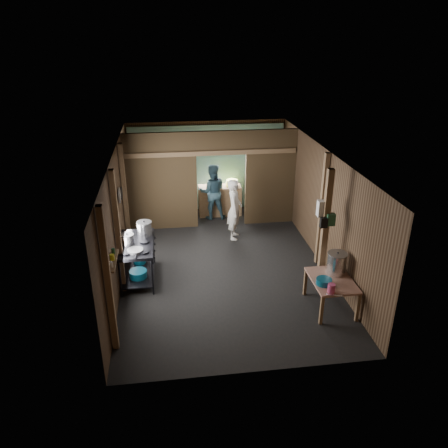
{
  "coord_description": "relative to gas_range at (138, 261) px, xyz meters",
  "views": [
    {
      "loc": [
        -1.15,
        -8.75,
        4.98
      ],
      "look_at": [
        0.0,
        -0.2,
        1.1
      ],
      "focal_mm": 35.14,
      "sensor_mm": 36.0,
      "label": 1
    }
  ],
  "objects": [
    {
      "name": "wall_right",
      "position": [
        4.13,
        0.39,
        0.87
      ],
      "size": [
        0.0,
        7.0,
        2.6
      ],
      "primitive_type": "cube",
      "color": "brown",
      "rests_on": "ground"
    },
    {
      "name": "gas_range",
      "position": [
        0.0,
        0.0,
        0.0
      ],
      "size": [
        0.75,
        1.46,
        0.86
      ],
      "primitive_type": null,
      "color": "black",
      "rests_on": "floor"
    },
    {
      "name": "prep_table",
      "position": [
        3.71,
        -1.57,
        -0.12
      ],
      "size": [
        0.77,
        1.05,
        0.62
      ],
      "primitive_type": null,
      "color": "#AC7762",
      "rests_on": "floor"
    },
    {
      "name": "stock_pot",
      "position": [
        3.87,
        -1.34,
        0.39
      ],
      "size": [
        0.49,
        0.49,
        0.45
      ],
      "primitive_type": null,
      "rotation": [
        0.0,
        0.0,
        0.35
      ],
      "color": "silver",
      "rests_on": "prep_table"
    },
    {
      "name": "jar_yellow",
      "position": [
        -0.27,
        -1.71,
        1.03
      ],
      "size": [
        0.08,
        0.08,
        0.1
      ],
      "primitive_type": "cylinder",
      "color": "yellow",
      "rests_on": "wall_shelf"
    },
    {
      "name": "pink_bucket",
      "position": [
        3.54,
        -1.98,
        0.27
      ],
      "size": [
        0.15,
        0.15,
        0.16
      ],
      "primitive_type": "cylinder",
      "rotation": [
        0.0,
        0.0,
        0.15
      ],
      "color": "#C74475",
      "rests_on": "prep_table"
    },
    {
      "name": "post_left_c",
      "position": [
        -0.3,
        1.59,
        0.87
      ],
      "size": [
        0.1,
        0.12,
        2.6
      ],
      "primitive_type": "cube",
      "color": "olive",
      "rests_on": "floor"
    },
    {
      "name": "yellow_tub",
      "position": [
        2.53,
        3.34,
        0.51
      ],
      "size": [
        0.32,
        0.32,
        0.18
      ],
      "primitive_type": "cylinder",
      "color": "yellow",
      "rests_on": "back_counter"
    },
    {
      "name": "ceiling",
      "position": [
        1.88,
        0.39,
        2.17
      ],
      "size": [
        4.5,
        7.0,
        0.0
      ],
      "primitive_type": "cube",
      "color": "black",
      "rests_on": "ground"
    },
    {
      "name": "pan_lid_big",
      "position": [
        -0.33,
        0.79,
        1.22
      ],
      "size": [
        0.03,
        0.34,
        0.34
      ],
      "primitive_type": "cylinder",
      "rotation": [
        0.0,
        1.57,
        0.0
      ],
      "color": "gray",
      "rests_on": "wall_left"
    },
    {
      "name": "cross_beam",
      "position": [
        1.88,
        2.54,
        1.62
      ],
      "size": [
        4.4,
        0.12,
        0.12
      ],
      "primitive_type": "cube",
      "color": "olive",
      "rests_on": "wall_left"
    },
    {
      "name": "wash_basin",
      "position": [
        3.5,
        -1.7,
        0.25
      ],
      "size": [
        0.29,
        0.29,
        0.11
      ],
      "primitive_type": "cylinder",
      "rotation": [
        0.0,
        0.0,
        -0.0
      ],
      "color": "#0C5069",
      "rests_on": "prep_table"
    },
    {
      "name": "post_left_b",
      "position": [
        -0.3,
        -0.41,
        0.87
      ],
      "size": [
        0.1,
        0.12,
        2.6
      ],
      "primitive_type": "cube",
      "color": "olive",
      "rests_on": "floor"
    },
    {
      "name": "knife",
      "position": [
        3.56,
        -2.1,
        0.2
      ],
      "size": [
        0.3,
        0.13,
        0.01
      ],
      "primitive_type": "cube",
      "rotation": [
        0.0,
        0.0,
        -0.32
      ],
      "color": "silver",
      "rests_on": "prep_table"
    },
    {
      "name": "stove_pot_large",
      "position": [
        0.17,
        0.36,
        0.58
      ],
      "size": [
        0.43,
        0.43,
        0.33
      ],
      "primitive_type": null,
      "rotation": [
        0.0,
        0.0,
        0.43
      ],
      "color": "silver",
      "rests_on": "gas_range"
    },
    {
      "name": "wall_front",
      "position": [
        1.88,
        -3.11,
        0.87
      ],
      "size": [
        4.5,
        0.0,
        2.6
      ],
      "primitive_type": "cube",
      "color": "brown",
      "rests_on": "ground"
    },
    {
      "name": "blue_tub_front",
      "position": [
        0.0,
        -0.23,
        -0.19
      ],
      "size": [
        0.37,
        0.37,
        0.15
      ],
      "primitive_type": "cylinder",
      "color": "#0C5069",
      "rests_on": "gas_range"
    },
    {
      "name": "wall_clock",
      "position": [
        2.13,
        3.79,
        1.47
      ],
      "size": [
        0.2,
        0.03,
        0.2
      ],
      "primitive_type": "cylinder",
      "rotation": [
        1.57,
        0.0,
        0.0
      ],
      "color": "silver",
      "rests_on": "wall_back"
    },
    {
      "name": "back_counter",
      "position": [
        2.18,
        3.34,
        -0.01
      ],
      "size": [
        1.2,
        0.5,
        0.85
      ],
      "primitive_type": "cube",
      "color": "olive",
      "rests_on": "floor"
    },
    {
      "name": "partition_header",
      "position": [
        2.13,
        2.59,
        1.87
      ],
      "size": [
        1.3,
        0.1,
        0.6
      ],
      "primitive_type": "cube",
      "color": "#402E17",
      "rests_on": "wall_back"
    },
    {
      "name": "post_right",
      "position": [
        4.06,
        0.19,
        0.87
      ],
      "size": [
        0.1,
        0.12,
        2.6
      ],
      "primitive_type": "cube",
      "color": "olive",
      "rests_on": "floor"
    },
    {
      "name": "blue_tub_back",
      "position": [
        0.0,
        0.4,
        -0.21
      ],
      "size": [
        0.28,
        0.28,
        0.11
      ],
      "primitive_type": "cylinder",
      "color": "#0C5069",
      "rests_on": "gas_range"
    },
    {
      "name": "bag_white",
      "position": [
        3.68,
        -0.83,
        1.35
      ],
      "size": [
        0.22,
        0.15,
        0.32
      ],
      "primitive_type": "cube",
      "color": "silver",
      "rests_on": "post_free"
    },
    {
      "name": "jar_green",
      "position": [
        -0.27,
        -1.49,
        1.03
      ],
      "size": [
        0.06,
        0.06,
        0.1
      ],
      "primitive_type": "cylinder",
      "color": "#245736",
      "rests_on": "wall_shelf"
    },
    {
      "name": "pan_lid_small",
      "position": [
        -0.33,
        1.19,
        1.12
      ],
      "size": [
        0.03,
        0.3,
        0.3
      ],
      "primitive_type": "cylinder",
      "rotation": [
        0.0,
        1.57,
        0.0
      ],
      "color": "black",
      "rests_on": "wall_left"
    },
    {
      "name": "stove_saucepan",
      "position": [
        -0.17,
        0.39,
        0.48
      ],
      "size": [
        0.19,
        0.19,
        0.1
      ],
      "primitive_type": "cylinder",
      "rotation": [
        0.0,
        0.0,
        0.23
      ],
      "color": "silver",
      "rests_on": "gas_range"
    },
    {
      "name": "turquoise_panel",
      "position": [
        1.88,
        3.83,
        0.82
      ],
      "size": [
        4.4,
        0.06,
        2.5
      ],
      "primitive_type": "cube",
      "color": "#6D989A",
      "rests_on": "wall_back"
    },
    {
      "name": "bag_black",
      "position": [
        3.66,
        -0.99,
        1.12
      ],
      "size": [
        0.14,
        0.1,
        0.2
      ],
      "primitive_type": "cube",
      "color": "black",
      "rests_on": "post_free"
    },
    {
      "name": "wall_back",
      "position": [
        1.88,
        3.89,
        0.87
      ],
      "size": [
        4.5,
        0.0,
        2.6
      ],
      "primitive_type": "cube",
      "color": "brown",
      "rests_on": "ground"
    },
    {
      "name": "worker_back",
      "position": [
        1.94,
        3.1,
        0.35
      ],
      "size": [
        0.78,
        0.62,
        1.57
      ],
      "primitive_type": "imported",
      "rotation": [
        0.0,
        0.0,
        3.11
      ],
      "color": "#345666",
      "rests_on": "floor"
    },
    {
      "name": "post_free",
      "position": [
        3.73,
        -0.91,
        0.87
      ],
      "size": [
        0.12,
        0.12,
        2.6
      ],
      "primitive_type": "cube",
      "color": "olive",
      "rests_on": "floor"
    },
    {
      "name": "floor",
      "position": [
        1.88,
        0.39,
        -0.43
      ],
      "size": [
        4.5,
        7.0,
        0.0
      ],
      "primitive_type": "cube",
      "color": "black",
      "rests_on": "ground"
    },
    {
      "name": "frying_pan",
      "position": [
        0.0,
        -0.4,
        0.46
      ],
      "size": [
        0.36,
        0.57,
        0.07
      ],
      "primitive_type": null,
      "rotation": [
        0.0,
        0.0,
        -0.07
      ],
      "color": "gray",
      "rests_on": "gas_range"
    },
    {
      "name": "jar_white",
      "position": [
        -0.27,
        -1.96,
        1.03
      ],
      "size": [
        0.07,
        0.07,
        0.1
      ],
      "primitive_type": "cylinder",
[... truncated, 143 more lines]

